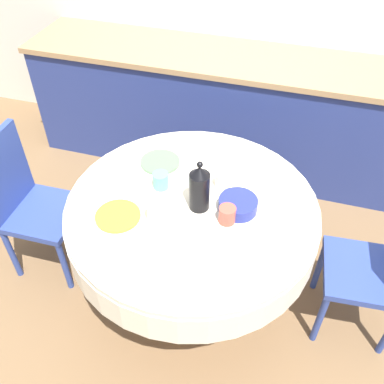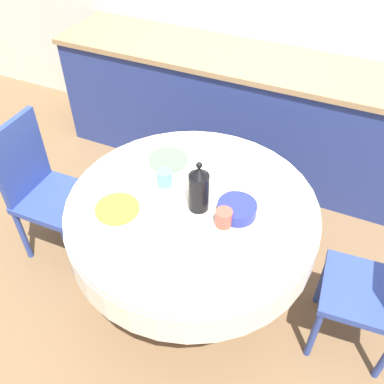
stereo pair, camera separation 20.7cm
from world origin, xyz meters
TOP-DOWN VIEW (x-y plane):
  - ground_plane at (0.00, 0.00)m, footprint 12.00×12.00m
  - kitchen_counter at (0.00, 1.34)m, footprint 3.24×0.64m
  - dining_table at (0.00, 0.00)m, footprint 1.28×1.28m
  - chair_right at (-0.98, -0.02)m, footprint 0.41×0.41m
  - plate_near_left at (-0.32, -0.19)m, footprint 0.22×0.22m
  - cup_near_left at (-0.14, -0.15)m, footprint 0.08×0.08m
  - plate_near_right at (0.28, -0.24)m, footprint 0.22×0.22m
  - cup_near_right at (0.19, -0.07)m, footprint 0.08×0.08m
  - plate_far_left at (-0.26, 0.26)m, footprint 0.22×0.22m
  - cup_far_left at (-0.19, 0.07)m, footprint 0.08×0.08m
  - plate_far_right at (0.30, 0.22)m, footprint 0.22×0.22m
  - cup_far_right at (0.12, 0.17)m, footprint 0.08×0.08m
  - coffee_carafe at (0.04, -0.01)m, footprint 0.10×0.10m
  - fruit_bowl at (0.23, 0.03)m, footprint 0.19×0.19m

SIDE VIEW (x-z plane):
  - ground_plane at x=0.00m, z-range 0.00..0.00m
  - kitchen_counter at x=0.00m, z-range 0.00..0.90m
  - chair_right at x=-0.98m, z-range 0.04..0.97m
  - dining_table at x=0.00m, z-range 0.24..0.98m
  - plate_near_left at x=-0.32m, z-range 0.73..0.75m
  - plate_near_right at x=0.28m, z-range 0.73..0.75m
  - plate_far_left at x=-0.26m, z-range 0.73..0.75m
  - plate_far_right at x=0.30m, z-range 0.73..0.75m
  - fruit_bowl at x=0.23m, z-range 0.73..0.80m
  - cup_near_left at x=-0.14m, z-range 0.73..0.82m
  - cup_near_right at x=0.19m, z-range 0.73..0.82m
  - cup_far_left at x=-0.19m, z-range 0.73..0.82m
  - cup_far_right at x=0.12m, z-range 0.73..0.82m
  - coffee_carafe at x=0.04m, z-range 0.72..1.00m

